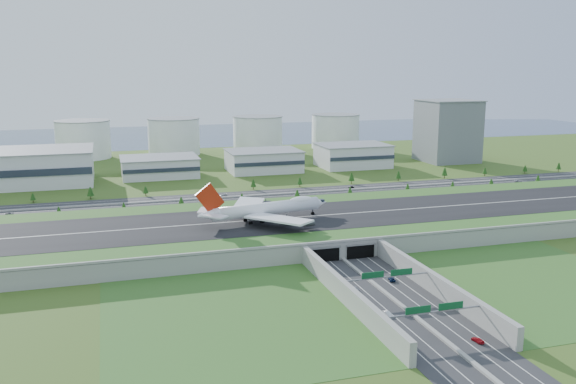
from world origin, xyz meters
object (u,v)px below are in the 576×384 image
object	(u,v)px
office_tower	(447,131)
car_3	(478,340)
car_2	(392,279)
car_5	(351,187)
boeing_747	(266,209)
car_4	(10,214)
fuel_tank_a	(83,140)
car_1	(387,314)
car_0	(354,288)
car_6	(518,181)
car_7	(223,195)

from	to	relation	value
office_tower	car_3	bearing A→B (deg)	-119.55
car_2	car_5	distance (m)	191.76
boeing_747	car_4	xyz separation A→B (m)	(-132.70, 86.69, -13.57)
fuel_tank_a	car_1	bearing A→B (deg)	-75.26
car_0	car_5	distance (m)	203.35
car_2	car_5	world-z (taller)	car_2
boeing_747	car_6	size ratio (longest dim) A/B	12.43
car_0	car_7	world-z (taller)	car_0
car_3	fuel_tank_a	bearing A→B (deg)	-82.49
car_5	car_7	size ratio (longest dim) A/B	0.87
fuel_tank_a	boeing_747	bearing A→B (deg)	-72.82
fuel_tank_a	car_5	distance (m)	280.75
car_3	car_6	size ratio (longest dim) A/B	0.83
car_2	car_6	bearing A→B (deg)	-123.68
office_tower	car_3	distance (m)	386.80
car_5	car_6	world-z (taller)	car_6
office_tower	car_0	distance (m)	352.73
car_6	car_5	bearing A→B (deg)	97.68
car_1	car_7	xyz separation A→B (m)	(-17.24, 215.06, -0.06)
car_6	fuel_tank_a	bearing A→B (deg)	68.87
car_3	car_6	bearing A→B (deg)	-137.91
office_tower	car_2	size ratio (longest dim) A/B	11.03
car_7	fuel_tank_a	bearing A→B (deg)	-164.49
office_tower	car_2	bearing A→B (deg)	-124.65
car_6	car_1	bearing A→B (deg)	148.47
car_4	car_7	xyz separation A→B (m)	(130.33, 17.26, -0.07)
car_1	car_6	distance (m)	286.06
boeing_747	car_7	size ratio (longest dim) A/B	15.38
car_1	car_0	bearing A→B (deg)	87.79
car_0	fuel_tank_a	bearing A→B (deg)	83.88
office_tower	fuel_tank_a	bearing A→B (deg)	160.23
fuel_tank_a	car_1	xyz separation A→B (m)	(111.43, -423.42, -16.63)
office_tower	car_5	distance (m)	165.10
boeing_747	car_2	distance (m)	86.71
car_3	car_5	distance (m)	248.46
car_0	car_5	xyz separation A→B (m)	(76.83, 188.27, -0.10)
office_tower	boeing_747	xyz separation A→B (m)	(-223.44, -197.30, -13.06)
fuel_tank_a	car_4	bearing A→B (deg)	-99.10
car_1	car_2	world-z (taller)	car_1
car_5	car_2	bearing A→B (deg)	-13.37
car_2	car_4	xyz separation A→B (m)	(-164.92, 166.03, 0.06)
car_7	office_tower	bearing A→B (deg)	103.64
car_2	car_6	distance (m)	251.67
car_4	car_5	size ratio (longest dim) A/B	1.07
boeing_747	car_4	distance (m)	159.09
fuel_tank_a	car_1	world-z (taller)	fuel_tank_a
boeing_747	car_1	xyz separation A→B (m)	(14.87, -111.11, -13.58)
boeing_747	car_6	xyz separation A→B (m)	(219.50, 88.78, -13.51)
fuel_tank_a	boeing_747	size ratio (longest dim) A/B	0.68
office_tower	car_7	distance (m)	245.80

